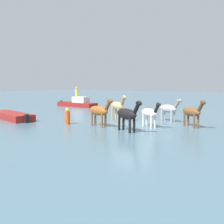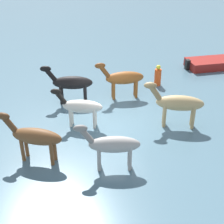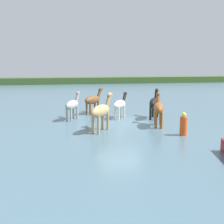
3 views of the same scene
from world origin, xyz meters
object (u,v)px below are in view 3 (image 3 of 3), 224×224
at_px(horse_dun_straggler, 72,105).
at_px(horse_pinto_flank, 101,111).
at_px(horse_dark_mare, 158,108).
at_px(buoy_channel_marker, 183,125).
at_px(horse_mid_herd, 120,104).
at_px(horse_lead, 154,103).
at_px(horse_gray_outer, 93,100).

distance_m(horse_dun_straggler, horse_pinto_flank, 3.87).
distance_m(horse_dark_mare, buoy_channel_marker, 2.48).
bearing_deg(horse_mid_herd, horse_pinto_flank, -173.42).
relative_size(horse_dun_straggler, horse_lead, 0.93).
distance_m(horse_dark_mare, horse_lead, 2.54).
distance_m(horse_mid_herd, buoy_channel_marker, 5.64).
relative_size(horse_pinto_flank, horse_gray_outer, 1.13).
xyz_separation_m(horse_mid_herd, horse_pinto_flank, (-1.90, -3.50, 0.15)).
xyz_separation_m(horse_dark_mare, horse_lead, (0.68, 2.44, 0.00)).
bearing_deg(horse_lead, horse_dark_mare, -167.51).
xyz_separation_m(horse_dun_straggler, horse_pinto_flank, (1.16, -3.69, 0.11)).
height_order(horse_dark_mare, buoy_channel_marker, horse_dark_mare).
height_order(horse_mid_herd, horse_pinto_flank, horse_pinto_flank).
bearing_deg(horse_dark_mare, horse_dun_straggler, 75.36).
relative_size(horse_lead, horse_gray_outer, 1.15).
bearing_deg(horse_lead, horse_pinto_flank, 154.69).
relative_size(horse_gray_outer, buoy_channel_marker, 1.75).
relative_size(horse_dun_straggler, horse_gray_outer, 1.07).
bearing_deg(horse_gray_outer, horse_lead, -87.15).
xyz_separation_m(horse_dark_mare, horse_pinto_flank, (-3.41, -0.60, 0.04)).
bearing_deg(horse_dark_mare, horse_lead, 3.99).
bearing_deg(horse_lead, horse_dun_straggler, 110.93).
height_order(horse_gray_outer, buoy_channel_marker, horse_gray_outer).
bearing_deg(horse_dun_straggler, buoy_channel_marker, -110.41).
height_order(horse_pinto_flank, buoy_channel_marker, horse_pinto_flank).
bearing_deg(horse_dark_mare, buoy_channel_marker, -151.31).
bearing_deg(horse_pinto_flank, horse_gray_outer, 30.53).
height_order(horse_dun_straggler, horse_gray_outer, horse_gray_outer).
distance_m(horse_dun_straggler, buoy_channel_marker, 7.41).
height_order(horse_lead, buoy_channel_marker, horse_lead).
xyz_separation_m(horse_dun_straggler, horse_lead, (5.24, -0.65, 0.08)).
bearing_deg(buoy_channel_marker, horse_gray_outer, 113.30).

